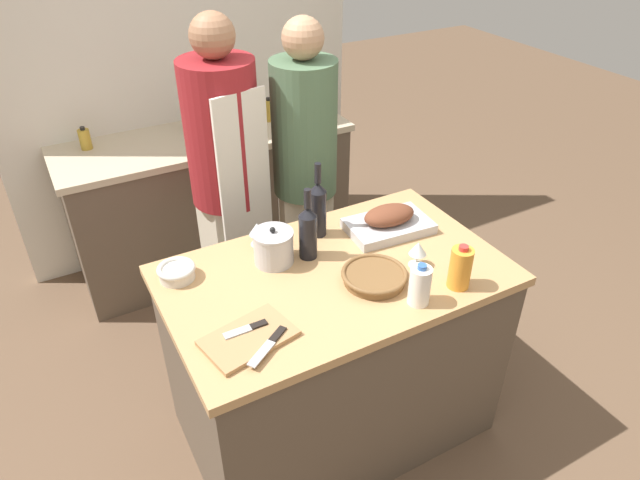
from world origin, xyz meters
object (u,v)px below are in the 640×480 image
(condiment_bottle_tall, at_px, (269,110))
(condiment_bottle_extra, at_px, (189,116))
(wine_glass_right, at_px, (257,230))
(person_cook_aproned, at_px, (227,176))
(person_cook_guest, at_px, (305,168))
(stock_pot, at_px, (273,247))
(knife_paring, at_px, (247,329))
(wine_glass_left, at_px, (418,249))
(mixing_bowl, at_px, (177,272))
(juice_jug, at_px, (460,268))
(roasting_pan, at_px, (389,222))
(knife_chef, at_px, (269,345))
(milk_jug, at_px, (420,285))
(condiment_bottle_short, at_px, (85,139))
(wine_bottle_green, at_px, (308,231))
(wicker_basket, at_px, (374,276))
(wine_bottle_dark, at_px, (318,207))
(cutting_board, at_px, (249,338))

(condiment_bottle_tall, xyz_separation_m, condiment_bottle_extra, (-0.49, 0.09, 0.02))
(wine_glass_right, relative_size, condiment_bottle_extra, 0.55)
(person_cook_aproned, bearing_deg, person_cook_guest, -21.11)
(stock_pot, distance_m, knife_paring, 0.44)
(wine_glass_left, xyz_separation_m, condiment_bottle_tall, (0.13, 1.75, -0.02))
(stock_pot, distance_m, mixing_bowl, 0.40)
(person_cook_aproned, bearing_deg, juice_jug, -79.03)
(roasting_pan, distance_m, person_cook_guest, 0.67)
(knife_chef, xyz_separation_m, condiment_bottle_extra, (0.37, 1.98, 0.06))
(wine_glass_left, height_order, knife_paring, wine_glass_left)
(condiment_bottle_tall, bearing_deg, wine_glass_left, -94.35)
(milk_jug, xyz_separation_m, person_cook_aproned, (-0.30, 1.21, -0.02))
(person_cook_aproned, bearing_deg, wine_glass_right, -109.10)
(condiment_bottle_short, xyz_separation_m, person_cook_guest, (0.95, -0.92, -0.01))
(stock_pot, bearing_deg, wine_glass_right, 92.91)
(wine_bottle_green, bearing_deg, wicker_basket, -62.20)
(stock_pot, height_order, knife_paring, stock_pot)
(condiment_bottle_tall, bearing_deg, condiment_bottle_short, 173.89)
(roasting_pan, relative_size, wine_bottle_dark, 1.12)
(knife_chef, bearing_deg, wine_bottle_dark, 48.39)
(condiment_bottle_short, relative_size, person_cook_aproned, 0.08)
(juice_jug, relative_size, wine_bottle_dark, 0.54)
(condiment_bottle_short, bearing_deg, knife_chef, -83.08)
(stock_pot, xyz_separation_m, wine_bottle_green, (0.14, -0.03, 0.05))
(stock_pot, xyz_separation_m, wine_bottle_dark, (0.26, 0.10, 0.06))
(cutting_board, xyz_separation_m, person_cook_aproned, (0.34, 1.09, 0.05))
(cutting_board, relative_size, mixing_bowl, 2.26)
(condiment_bottle_extra, relative_size, person_cook_aproned, 0.11)
(juice_jug, height_order, wine_bottle_green, wine_bottle_green)
(knife_chef, height_order, person_cook_aproned, person_cook_aproned)
(stock_pot, bearing_deg, wine_glass_left, -31.31)
(knife_chef, distance_m, person_cook_aproned, 1.20)
(milk_jug, xyz_separation_m, condiment_bottle_tall, (0.27, 1.94, -0.02))
(condiment_bottle_extra, bearing_deg, knife_chef, -100.62)
(wicker_basket, xyz_separation_m, stock_pot, (-0.29, 0.31, 0.05))
(mixing_bowl, distance_m, wine_glass_right, 0.39)
(roasting_pan, height_order, condiment_bottle_tall, condiment_bottle_tall)
(roasting_pan, bearing_deg, wine_bottle_dark, 156.66)
(roasting_pan, distance_m, mixing_bowl, 0.94)
(juice_jug, height_order, person_cook_aproned, person_cook_aproned)
(wine_glass_left, xyz_separation_m, wine_glass_right, (-0.51, 0.45, -0.00))
(juice_jug, relative_size, knife_paring, 1.17)
(condiment_bottle_extra, bearing_deg, cutting_board, -102.28)
(cutting_board, relative_size, milk_jug, 1.99)
(roasting_pan, distance_m, stock_pot, 0.55)
(stock_pot, height_order, wine_bottle_dark, wine_bottle_dark)
(wine_glass_left, relative_size, knife_chef, 0.59)
(wicker_basket, height_order, knife_paring, wicker_basket)
(milk_jug, xyz_separation_m, wine_bottle_green, (-0.22, 0.46, 0.05))
(knife_paring, bearing_deg, wine_glass_left, 3.07)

